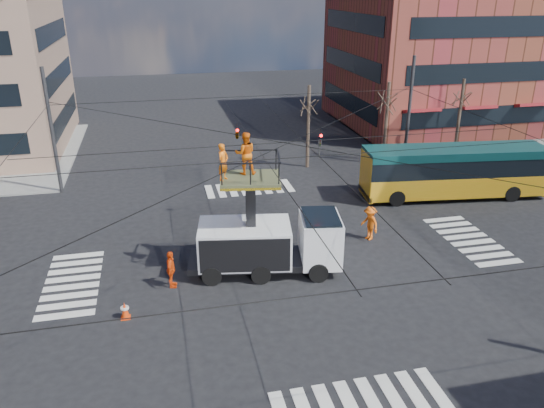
{
  "coord_description": "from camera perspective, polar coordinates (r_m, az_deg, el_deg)",
  "views": [
    {
      "loc": [
        -5.74,
        -22.26,
        12.51
      ],
      "look_at": [
        -0.37,
        1.52,
        2.37
      ],
      "focal_mm": 35.0,
      "sensor_mm": 36.0,
      "label": 1
    }
  ],
  "objects": [
    {
      "name": "city_bus",
      "position": [
        35.08,
        18.96,
        3.42
      ],
      "size": [
        11.59,
        3.91,
        3.2
      ],
      "rotation": [
        0.0,
        0.0,
        -0.12
      ],
      "color": "gold",
      "rests_on": "ground"
    },
    {
      "name": "ground",
      "position": [
        26.17,
        1.53,
        -5.98
      ],
      "size": [
        120.0,
        120.0,
        0.0
      ],
      "primitive_type": "plane",
      "color": "black",
      "rests_on": "ground"
    },
    {
      "name": "tree_b",
      "position": [
        40.26,
        12.34,
        10.78
      ],
      "size": [
        2.0,
        2.0,
        6.0
      ],
      "color": "#382B21",
      "rests_on": "ground"
    },
    {
      "name": "sidewalk_ne",
      "position": [
        52.36,
        18.61,
        7.65
      ],
      "size": [
        18.0,
        18.0,
        0.12
      ],
      "primitive_type": "cube",
      "color": "slate",
      "rests_on": "ground"
    },
    {
      "name": "traffic_cone",
      "position": [
        22.54,
        -15.54,
        -10.95
      ],
      "size": [
        0.36,
        0.36,
        0.73
      ],
      "primitive_type": "cone",
      "color": "red",
      "rests_on": "ground"
    },
    {
      "name": "tree_a",
      "position": [
        38.16,
        3.98,
        10.61
      ],
      "size": [
        2.0,
        2.0,
        6.0
      ],
      "color": "#382B21",
      "rests_on": "ground"
    },
    {
      "name": "overhead_network",
      "position": [
        24.76,
        1.24,
        3.19
      ],
      "size": [
        24.24,
        24.24,
        8.0
      ],
      "color": "#2D2D30",
      "rests_on": "ground"
    },
    {
      "name": "tree_c",
      "position": [
        43.1,
        19.75,
        10.75
      ],
      "size": [
        2.0,
        2.0,
        6.0
      ],
      "color": "#382B21",
      "rests_on": "ground"
    },
    {
      "name": "building_ne",
      "position": [
        54.19,
        18.84,
        15.61
      ],
      "size": [
        20.06,
        16.06,
        14.0
      ],
      "color": "brown",
      "rests_on": "ground"
    },
    {
      "name": "utility_truck",
      "position": [
        24.3,
        -0.4,
        -2.77
      ],
      "size": [
        7.28,
        3.56,
        6.57
      ],
      "rotation": [
        0.0,
        0.0,
        -0.17
      ],
      "color": "black",
      "rests_on": "ground"
    },
    {
      "name": "flagger",
      "position": [
        28.24,
        10.46,
        -2.04
      ],
      "size": [
        1.02,
        1.35,
        1.85
      ],
      "primitive_type": "imported",
      "rotation": [
        0.0,
        0.0,
        -1.26
      ],
      "color": "#FF6210",
      "rests_on": "ground"
    },
    {
      "name": "worker_ground",
      "position": [
        23.95,
        -10.81,
        -6.93
      ],
      "size": [
        0.57,
        1.07,
        1.74
      ],
      "primitive_type": "imported",
      "rotation": [
        0.0,
        0.0,
        1.42
      ],
      "color": "#F0480F",
      "rests_on": "ground"
    },
    {
      "name": "crosswalks",
      "position": [
        26.16,
        1.53,
        -5.96
      ],
      "size": [
        22.4,
        22.4,
        0.02
      ],
      "primitive_type": null,
      "color": "silver",
      "rests_on": "ground"
    }
  ]
}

